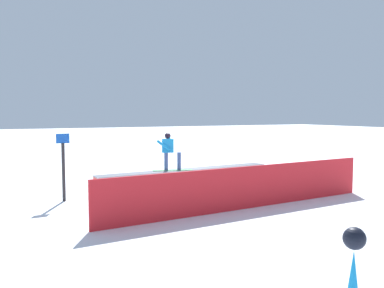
# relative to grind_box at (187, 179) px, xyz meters

# --- Properties ---
(ground_plane) EXTENTS (120.00, 120.00, 0.00)m
(ground_plane) POSITION_rel_grind_box_xyz_m (0.00, 0.00, -0.29)
(ground_plane) COLOR white
(grind_box) EXTENTS (7.01, 1.04, 0.65)m
(grind_box) POSITION_rel_grind_box_xyz_m (0.00, 0.00, 0.00)
(grind_box) COLOR red
(grind_box) RESTS_ON ground_plane
(snowboarder) EXTENTS (1.49, 0.66, 1.39)m
(snowboarder) POSITION_rel_grind_box_xyz_m (0.72, 0.00, 1.11)
(snowboarder) COLOR #3E8852
(snowboarder) RESTS_ON grind_box
(safety_fence) EXTENTS (9.17, 0.61, 1.23)m
(safety_fence) POSITION_rel_grind_box_xyz_m (0.00, 3.92, 0.32)
(safety_fence) COLOR red
(safety_fence) RESTS_ON ground_plane
(trail_marker) EXTENTS (0.40, 0.10, 2.12)m
(trail_marker) POSITION_rel_grind_box_xyz_m (4.55, 0.54, 0.84)
(trail_marker) COLOR #262628
(trail_marker) RESTS_ON ground_plane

